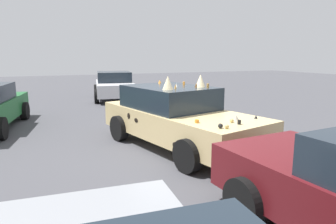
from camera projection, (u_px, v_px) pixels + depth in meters
name	position (u px, v px, depth m)	size (l,w,h in m)	color
ground_plane	(179.00, 147.00, 7.48)	(60.00, 60.00, 0.00)	#47474C
art_car_decorated	(177.00, 116.00, 7.42)	(4.81, 2.82, 1.78)	#D8BC7F
parked_sedan_near_right	(114.00, 85.00, 15.64)	(4.24, 2.57, 1.40)	silver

